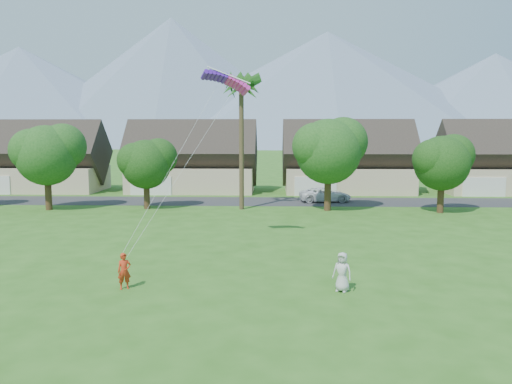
{
  "coord_description": "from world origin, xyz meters",
  "views": [
    {
      "loc": [
        0.98,
        -17.92,
        7.06
      ],
      "look_at": [
        0.0,
        10.0,
        3.8
      ],
      "focal_mm": 35.0,
      "sensor_mm": 36.0,
      "label": 1
    }
  ],
  "objects_px": {
    "kite_flyer": "(124,271)",
    "watcher": "(342,272)",
    "parked_car": "(325,195)",
    "parafoil_kite": "(226,79)"
  },
  "relations": [
    {
      "from": "parafoil_kite",
      "to": "kite_flyer",
      "type": "bearing_deg",
      "value": -128.34
    },
    {
      "from": "kite_flyer",
      "to": "parafoil_kite",
      "type": "xyz_separation_m",
      "value": [
        3.9,
        9.01,
        9.55
      ]
    },
    {
      "from": "watcher",
      "to": "parked_car",
      "type": "bearing_deg",
      "value": 113.07
    },
    {
      "from": "watcher",
      "to": "parked_car",
      "type": "distance_m",
      "value": 30.07
    },
    {
      "from": "kite_flyer",
      "to": "watcher",
      "type": "distance_m",
      "value": 9.9
    },
    {
      "from": "kite_flyer",
      "to": "parafoil_kite",
      "type": "relative_size",
      "value": 0.53
    },
    {
      "from": "watcher",
      "to": "parafoil_kite",
      "type": "height_order",
      "value": "parafoil_kite"
    },
    {
      "from": "watcher",
      "to": "parafoil_kite",
      "type": "xyz_separation_m",
      "value": [
        -6.0,
        9.03,
        9.49
      ]
    },
    {
      "from": "watcher",
      "to": "parked_car",
      "type": "height_order",
      "value": "watcher"
    },
    {
      "from": "kite_flyer",
      "to": "watcher",
      "type": "relative_size",
      "value": 0.93
    }
  ]
}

